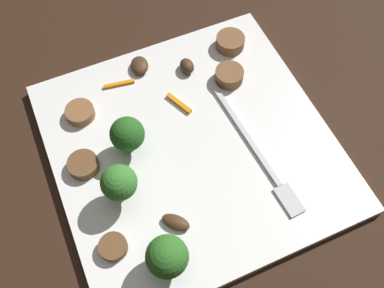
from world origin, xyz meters
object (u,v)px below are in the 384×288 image
at_px(plate, 192,147).
at_px(broccoli_floret_2, 119,183).
at_px(sausage_slice_3, 229,75).
at_px(pepper_strip_1, 119,84).
at_px(sausage_slice_2, 230,42).
at_px(sausage_slice_1, 80,113).
at_px(sausage_slice_4, 113,247).
at_px(broccoli_floret_0, 167,257).
at_px(mushroom_0, 139,65).
at_px(mushroom_1, 187,66).
at_px(mushroom_2, 176,222).
at_px(sausage_slice_0, 83,165).
at_px(fork, 259,155).
at_px(pepper_strip_0, 179,103).
at_px(broccoli_floret_1, 127,134).

xyz_separation_m(plate, broccoli_floret_2, (0.03, -0.09, 0.04)).
height_order(sausage_slice_3, pepper_strip_1, sausage_slice_3).
bearing_deg(sausage_slice_3, sausage_slice_2, 152.56).
xyz_separation_m(plate, sausage_slice_3, (-0.06, 0.08, 0.01)).
xyz_separation_m(sausage_slice_1, sausage_slice_3, (0.02, 0.18, 0.00)).
xyz_separation_m(sausage_slice_1, sausage_slice_4, (0.16, -0.02, -0.00)).
relative_size(plate, broccoli_floret_2, 5.64).
height_order(plate, broccoli_floret_2, broccoli_floret_2).
bearing_deg(broccoli_floret_0, sausage_slice_2, 141.87).
height_order(broccoli_floret_2, pepper_strip_1, broccoli_floret_2).
xyz_separation_m(sausage_slice_2, sausage_slice_3, (0.05, -0.02, 0.00)).
relative_size(mushroom_0, mushroom_1, 1.27).
bearing_deg(mushroom_2, broccoli_floret_0, -32.48).
bearing_deg(sausage_slice_0, sausage_slice_4, 0.37).
bearing_deg(fork, plate, -128.87).
xyz_separation_m(fork, broccoli_floret_0, (0.07, -0.13, 0.03)).
bearing_deg(plate, sausage_slice_3, 129.75).
xyz_separation_m(broccoli_floret_2, pepper_strip_1, (-0.14, 0.04, -0.03)).
bearing_deg(mushroom_0, pepper_strip_0, 18.83).
distance_m(sausage_slice_4, mushroom_1, 0.23).
distance_m(broccoli_floret_0, pepper_strip_1, 0.22).
relative_size(sausage_slice_0, sausage_slice_1, 1.01).
xyz_separation_m(plate, pepper_strip_0, (-0.05, 0.01, 0.01)).
height_order(plate, mushroom_2, mushroom_2).
bearing_deg(mushroom_2, mushroom_1, 153.33).
height_order(broccoli_floret_1, sausage_slice_1, broccoli_floret_1).
height_order(plate, fork, fork).
relative_size(broccoli_floret_2, sausage_slice_0, 1.62).
xyz_separation_m(broccoli_floret_0, mushroom_1, (-0.21, 0.11, -0.02)).
xyz_separation_m(sausage_slice_0, sausage_slice_3, (-0.04, 0.19, 0.00)).
xyz_separation_m(broccoli_floret_2, sausage_slice_0, (-0.05, -0.03, -0.03)).
bearing_deg(sausage_slice_4, sausage_slice_2, 130.52).
relative_size(broccoli_floret_2, sausage_slice_4, 1.90).
xyz_separation_m(mushroom_2, pepper_strip_0, (-0.13, 0.06, -0.00)).
bearing_deg(broccoli_floret_2, sausage_slice_3, 118.80).
relative_size(sausage_slice_1, sausage_slice_3, 0.96).
xyz_separation_m(broccoli_floret_1, sausage_slice_1, (-0.06, -0.04, -0.02)).
relative_size(plate, broccoli_floret_0, 5.88).
relative_size(fork, broccoli_floret_2, 3.40).
bearing_deg(pepper_strip_1, sausage_slice_4, -20.70).
relative_size(broccoli_floret_1, sausage_slice_4, 1.77).
distance_m(broccoli_floret_2, pepper_strip_1, 0.15).
distance_m(sausage_slice_4, mushroom_2, 0.07).
distance_m(broccoli_floret_0, sausage_slice_3, 0.23).
xyz_separation_m(sausage_slice_0, mushroom_0, (-0.10, 0.10, -0.00)).
bearing_deg(sausage_slice_4, mushroom_1, 138.54).
xyz_separation_m(broccoli_floret_0, broccoli_floret_1, (-0.13, 0.01, -0.00)).
bearing_deg(mushroom_0, broccoli_floret_2, -26.21).
bearing_deg(mushroom_1, broccoli_floret_0, -27.69).
height_order(broccoli_floret_2, mushroom_2, broccoli_floret_2).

